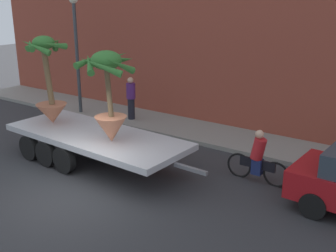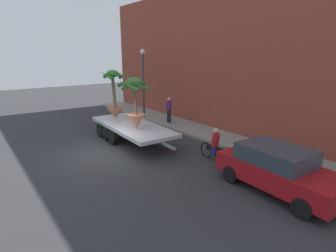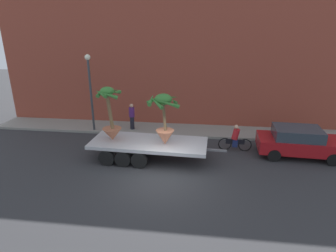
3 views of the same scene
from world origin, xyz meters
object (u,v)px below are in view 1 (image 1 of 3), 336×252
at_px(potted_palm_middle, 109,96).
at_px(cyclist, 258,159).
at_px(street_lamp, 76,39).
at_px(pedestrian_near_gate, 131,97).
at_px(potted_palm_rear, 49,86).
at_px(flatbed_trailer, 90,138).

distance_m(potted_palm_middle, cyclist, 4.49).
relative_size(cyclist, street_lamp, 0.38).
bearing_deg(pedestrian_near_gate, potted_palm_rear, -91.33).
bearing_deg(pedestrian_near_gate, street_lamp, -169.53).
relative_size(flatbed_trailer, potted_palm_middle, 2.71).
height_order(flatbed_trailer, potted_palm_rear, potted_palm_rear).
height_order(potted_palm_middle, pedestrian_near_gate, potted_palm_middle).
relative_size(cyclist, pedestrian_near_gate, 1.08).
height_order(pedestrian_near_gate, street_lamp, street_lamp).
height_order(flatbed_trailer, potted_palm_middle, potted_palm_middle).
relative_size(potted_palm_middle, cyclist, 1.41).
height_order(potted_palm_rear, cyclist, potted_palm_rear).
xyz_separation_m(potted_palm_rear, pedestrian_near_gate, (0.09, 3.93, -1.16)).
xyz_separation_m(flatbed_trailer, pedestrian_near_gate, (-1.58, 3.89, 0.28)).
bearing_deg(flatbed_trailer, potted_palm_rear, -178.61).
bearing_deg(street_lamp, potted_palm_rear, -55.86).
height_order(potted_palm_rear, pedestrian_near_gate, potted_palm_rear).
bearing_deg(potted_palm_rear, pedestrian_near_gate, 88.67).
xyz_separation_m(potted_palm_middle, cyclist, (3.72, 1.89, -1.66)).
height_order(cyclist, pedestrian_near_gate, pedestrian_near_gate).
relative_size(potted_palm_rear, cyclist, 1.52).
height_order(cyclist, street_lamp, street_lamp).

